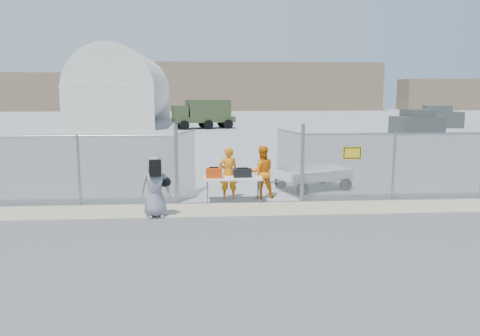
{
  "coord_description": "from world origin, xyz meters",
  "views": [
    {
      "loc": [
        -1.04,
        -12.57,
        3.47
      ],
      "look_at": [
        0.0,
        2.0,
        1.1
      ],
      "focal_mm": 35.0,
      "sensor_mm": 36.0,
      "label": 1
    }
  ],
  "objects": [
    {
      "name": "security_worker_right",
      "position": [
        0.76,
        2.51,
        0.87
      ],
      "size": [
        0.89,
        0.72,
        1.74
      ],
      "primitive_type": "imported",
      "rotation": [
        0.0,
        0.0,
        3.22
      ],
      "color": "orange",
      "rests_on": "ground"
    },
    {
      "name": "military_truck",
      "position": [
        -1.32,
        32.68,
        1.38
      ],
      "size": [
        6.12,
        3.49,
        2.75
      ],
      "primitive_type": null,
      "rotation": [
        0.0,
        0.0,
        0.25
      ],
      "color": "#384626",
      "rests_on": "ground"
    },
    {
      "name": "utility_trailer",
      "position": [
        2.76,
        3.77,
        0.4
      ],
      "size": [
        3.73,
        2.82,
        0.81
      ],
      "primitive_type": null,
      "rotation": [
        0.0,
        0.0,
        0.38
      ],
      "color": "white",
      "rests_on": "ground"
    },
    {
      "name": "chain_link_fence",
      "position": [
        0.0,
        2.0,
        1.1
      ],
      "size": [
        40.0,
        0.2,
        2.2
      ],
      "primitive_type": null,
      "color": "gray",
      "rests_on": "ground"
    },
    {
      "name": "quonset_hangar",
      "position": [
        -10.0,
        40.0,
        4.0
      ],
      "size": [
        9.0,
        18.0,
        8.0
      ],
      "primitive_type": null,
      "color": "silver",
      "rests_on": "ground"
    },
    {
      "name": "dirt_strip",
      "position": [
        0.0,
        1.0,
        0.01
      ],
      "size": [
        44.0,
        1.6,
        0.01
      ],
      "primitive_type": "cube",
      "color": "#C0B28B",
      "rests_on": "ground"
    },
    {
      "name": "security_worker_left",
      "position": [
        -0.34,
        2.49,
        0.86
      ],
      "size": [
        0.64,
        0.43,
        1.72
      ],
      "primitive_type": "imported",
      "rotation": [
        0.0,
        0.0,
        3.11
      ],
      "color": "orange",
      "rests_on": "ground"
    },
    {
      "name": "ground",
      "position": [
        0.0,
        0.0,
        0.0
      ],
      "size": [
        160.0,
        160.0,
        0.0
      ],
      "primitive_type": "plane",
      "color": "#575757"
    },
    {
      "name": "parked_vehicle_near",
      "position": [
        16.8,
        26.01,
        1.0
      ],
      "size": [
        4.83,
        3.26,
        2.01
      ],
      "primitive_type": null,
      "rotation": [
        0.0,
        0.0,
        0.31
      ],
      "color": "#3F443F",
      "rests_on": "ground"
    },
    {
      "name": "parked_vehicle_mid",
      "position": [
        21.69,
        32.42,
        1.06
      ],
      "size": [
        5.08,
        3.2,
        2.13
      ],
      "primitive_type": null,
      "rotation": [
        0.0,
        0.0,
        -0.24
      ],
      "color": "#3F443F",
      "rests_on": "ground"
    },
    {
      "name": "orange_bag",
      "position": [
        -0.83,
        2.07,
        0.94
      ],
      "size": [
        0.51,
        0.35,
        0.31
      ],
      "primitive_type": "cube",
      "rotation": [
        0.0,
        0.0,
        0.05
      ],
      "color": "#D6420A",
      "rests_on": "folding_table"
    },
    {
      "name": "visitor",
      "position": [
        -2.49,
        0.36,
        0.86
      ],
      "size": [
        0.92,
        0.68,
        1.72
      ],
      "primitive_type": "imported",
      "rotation": [
        0.0,
        0.0,
        0.17
      ],
      "color": "gray",
      "rests_on": "ground"
    },
    {
      "name": "distant_hills",
      "position": [
        5.0,
        78.0,
        4.5
      ],
      "size": [
        140.0,
        6.0,
        9.0
      ],
      "primitive_type": null,
      "color": "#7F684F",
      "rests_on": "ground"
    },
    {
      "name": "folding_table",
      "position": [
        -0.22,
        2.08,
        0.39
      ],
      "size": [
        1.86,
        0.8,
        0.79
      ],
      "primitive_type": null,
      "rotation": [
        0.0,
        0.0,
        -0.01
      ],
      "color": "white",
      "rests_on": "ground"
    },
    {
      "name": "black_duffel",
      "position": [
        0.09,
        2.12,
        0.92
      ],
      "size": [
        0.57,
        0.35,
        0.27
      ],
      "primitive_type": "cube",
      "rotation": [
        0.0,
        0.0,
        0.03
      ],
      "color": "black",
      "rests_on": "folding_table"
    },
    {
      "name": "tarmac_inside",
      "position": [
        0.0,
        42.0,
        0.01
      ],
      "size": [
        160.0,
        80.0,
        0.01
      ],
      "primitive_type": "cube",
      "color": "#9D9D9D",
      "rests_on": "ground"
    }
  ]
}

